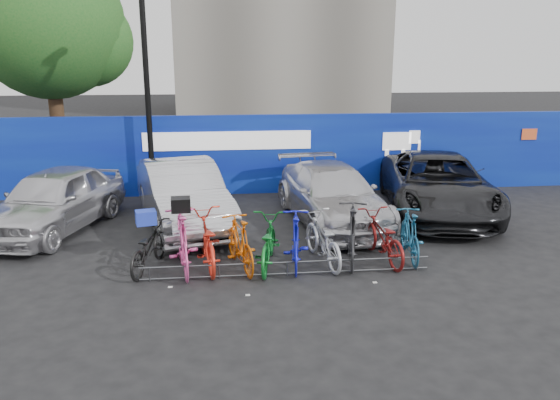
{
  "coord_description": "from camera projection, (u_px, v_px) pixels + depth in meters",
  "views": [
    {
      "loc": [
        -1.19,
        -10.32,
        4.14
      ],
      "look_at": [
        0.15,
        2.0,
        0.82
      ],
      "focal_mm": 35.0,
      "sensor_mm": 36.0,
      "label": 1
    }
  ],
  "objects": [
    {
      "name": "bike_7",
      "position": [
        352.0,
        234.0,
        11.1
      ],
      "size": [
        1.01,
        2.1,
        1.22
      ],
      "primitive_type": "imported",
      "rotation": [
        0.0,
        0.0,
        2.92
      ],
      "color": "#232325",
      "rests_on": "ground"
    },
    {
      "name": "cargo_topcase",
      "position": [
        181.0,
        205.0,
        10.47
      ],
      "size": [
        0.39,
        0.35,
        0.27
      ],
      "primitive_type": "cube",
      "rotation": [
        0.0,
        0.0,
        0.07
      ],
      "color": "black",
      "rests_on": "bike_1"
    },
    {
      "name": "bike_5",
      "position": [
        296.0,
        240.0,
        10.89
      ],
      "size": [
        0.75,
        1.89,
        1.11
      ],
      "primitive_type": "imported",
      "rotation": [
        0.0,
        0.0,
        3.02
      ],
      "color": "#1519C3",
      "rests_on": "ground"
    },
    {
      "name": "car_0",
      "position": [
        54.0,
        200.0,
        13.07
      ],
      "size": [
        3.05,
        4.83,
        1.53
      ],
      "primitive_type": "imported",
      "rotation": [
        0.0,
        0.0,
        -0.3
      ],
      "color": "silver",
      "rests_on": "ground"
    },
    {
      "name": "car_3",
      "position": [
        437.0,
        184.0,
        14.53
      ],
      "size": [
        3.72,
        6.09,
        1.58
      ],
      "primitive_type": "imported",
      "rotation": [
        0.0,
        0.0,
        -0.21
      ],
      "color": "black",
      "rests_on": "ground"
    },
    {
      "name": "bike_0",
      "position": [
        148.0,
        247.0,
        10.75
      ],
      "size": [
        1.04,
        1.88,
        0.94
      ],
      "primitive_type": "imported",
      "rotation": [
        0.0,
        0.0,
        2.9
      ],
      "color": "black",
      "rests_on": "ground"
    },
    {
      "name": "tree",
      "position": [
        55.0,
        26.0,
        18.75
      ],
      "size": [
        5.4,
        5.2,
        7.8
      ],
      "color": "#382314",
      "rests_on": "ground"
    },
    {
      "name": "bike_4",
      "position": [
        267.0,
        243.0,
        10.87
      ],
      "size": [
        1.02,
        2.02,
        1.01
      ],
      "primitive_type": "imported",
      "rotation": [
        0.0,
        0.0,
        2.96
      ],
      "color": "#117526",
      "rests_on": "ground"
    },
    {
      "name": "bike_9",
      "position": [
        410.0,
        235.0,
        11.29
      ],
      "size": [
        0.71,
        1.79,
        1.05
      ],
      "primitive_type": "imported",
      "rotation": [
        0.0,
        0.0,
        3.01
      ],
      "color": "#195579",
      "rests_on": "ground"
    },
    {
      "name": "car_1",
      "position": [
        183.0,
        195.0,
        13.41
      ],
      "size": [
        2.84,
        5.11,
        1.6
      ],
      "primitive_type": "imported",
      "rotation": [
        0.0,
        0.0,
        0.25
      ],
      "color": "#AFAFB4",
      "rests_on": "ground"
    },
    {
      "name": "lamppost",
      "position": [
        147.0,
        87.0,
        15.12
      ],
      "size": [
        0.25,
        0.5,
        6.11
      ],
      "color": "black",
      "rests_on": "ground"
    },
    {
      "name": "bike_8",
      "position": [
        382.0,
        237.0,
        11.21
      ],
      "size": [
        0.95,
        2.0,
        1.01
      ],
      "primitive_type": "imported",
      "rotation": [
        0.0,
        0.0,
        3.29
      ],
      "color": "maroon",
      "rests_on": "ground"
    },
    {
      "name": "bike_6",
      "position": [
        322.0,
        239.0,
        11.07
      ],
      "size": [
        1.01,
        2.02,
        1.01
      ],
      "primitive_type": "imported",
      "rotation": [
        0.0,
        0.0,
        3.32
      ],
      "color": "#ADB0B6",
      "rests_on": "ground"
    },
    {
      "name": "ground",
      "position": [
        283.0,
        264.0,
        11.11
      ],
      "size": [
        100.0,
        100.0,
        0.0
      ],
      "primitive_type": "plane",
      "color": "black",
      "rests_on": "ground"
    },
    {
      "name": "bike_3",
      "position": [
        240.0,
        243.0,
        10.77
      ],
      "size": [
        0.92,
        1.85,
        1.07
      ],
      "primitive_type": "imported",
      "rotation": [
        0.0,
        0.0,
        3.39
      ],
      "color": "#D85B0A",
      "rests_on": "ground"
    },
    {
      "name": "hoarding",
      "position": [
        261.0,
        154.0,
        16.56
      ],
      "size": [
        22.0,
        0.18,
        2.4
      ],
      "color": "#0A1389",
      "rests_on": "ground"
    },
    {
      "name": "bike_2",
      "position": [
        206.0,
        240.0,
        10.9
      ],
      "size": [
        1.01,
        2.17,
        1.1
      ],
      "primitive_type": "imported",
      "rotation": [
        0.0,
        0.0,
        3.28
      ],
      "color": "red",
      "rests_on": "ground"
    },
    {
      "name": "car_2",
      "position": [
        332.0,
        194.0,
        13.79
      ],
      "size": [
        2.61,
        5.12,
        1.42
      ],
      "primitive_type": "imported",
      "rotation": [
        0.0,
        0.0,
        0.13
      ],
      "color": "silver",
      "rests_on": "ground"
    },
    {
      "name": "bike_1",
      "position": [
        183.0,
        241.0,
        10.66
      ],
      "size": [
        0.85,
        2.08,
        1.21
      ],
      "primitive_type": "imported",
      "rotation": [
        0.0,
        0.0,
        3.29
      ],
      "color": "#EE4E9E",
      "rests_on": "ground"
    },
    {
      "name": "bike_rack",
      "position": [
        287.0,
        268.0,
        10.49
      ],
      "size": [
        5.6,
        0.03,
        0.3
      ],
      "color": "#595B60",
      "rests_on": "ground"
    },
    {
      "name": "cargo_crate",
      "position": [
        146.0,
        217.0,
        10.59
      ],
      "size": [
        0.44,
        0.37,
        0.27
      ],
      "primitive_type": "cube",
      "rotation": [
        0.0,
        0.0,
        0.24
      ],
      "color": "#2139C1",
      "rests_on": "bike_0"
    }
  ]
}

